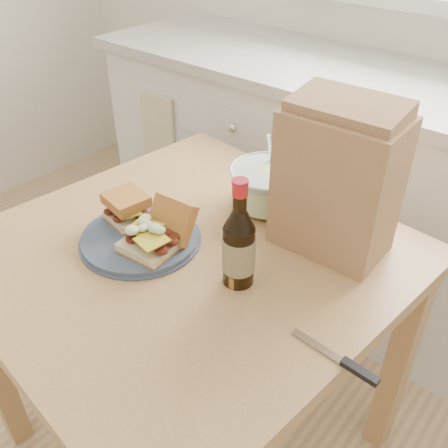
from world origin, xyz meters
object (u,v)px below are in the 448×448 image
Objects in this scene: plate at (140,238)px; coleslaw_bowl at (268,187)px; paper_bag at (337,184)px; dining_table at (189,284)px; beer_bottle at (239,246)px.

coleslaw_bowl is at bearing 67.07° from plate.
plate is 0.48m from paper_bag.
paper_bag is (0.21, -0.05, 0.11)m from coleslaw_bowl.
dining_table is 0.26m from beer_bottle.
beer_bottle reaches higher than dining_table.
plate is at bearing -143.09° from paper_bag.
paper_bag is at bearing 59.52° from beer_bottle.
paper_bag is (0.08, 0.24, 0.07)m from beer_bottle.
dining_table is at bearing -138.23° from paper_bag.
beer_bottle reaches higher than plate.
coleslaw_bowl reaches higher than plate.
coleslaw_bowl reaches higher than dining_table.
beer_bottle is (0.16, -0.01, 0.21)m from dining_table.
beer_bottle is at bearing 8.25° from plate.
plate is (-0.11, -0.05, 0.12)m from dining_table.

